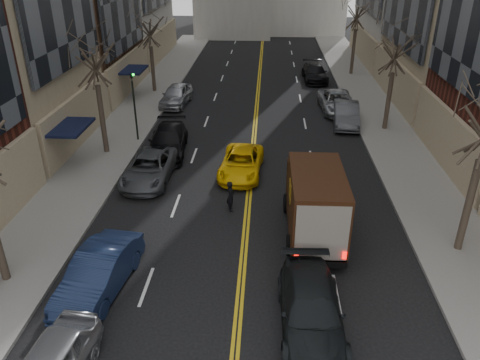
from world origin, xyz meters
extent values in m
cube|color=slate|center=(-9.00, 27.00, 0.07)|extent=(4.00, 66.00, 0.15)
cube|color=slate|center=(9.00, 27.00, 0.07)|extent=(4.00, 66.00, 0.15)
cube|color=black|center=(-10.00, 18.00, 2.40)|extent=(2.00, 3.00, 0.15)
cube|color=black|center=(-10.90, 18.00, 1.35)|extent=(0.20, 3.00, 2.50)
cube|color=black|center=(-10.00, 31.00, 2.40)|extent=(2.00, 3.00, 0.15)
cube|color=black|center=(-10.90, 31.00, 1.35)|extent=(0.20, 3.00, 2.50)
cylinder|color=#382D23|center=(-8.80, 20.00, 2.17)|extent=(0.30, 0.30, 4.05)
cylinder|color=#382D23|center=(-8.80, 33.00, 1.99)|extent=(0.30, 0.30, 3.69)
cylinder|color=#382D23|center=(8.80, 11.00, 2.13)|extent=(0.30, 0.30, 3.96)
cylinder|color=#382D23|center=(8.80, 25.00, 2.04)|extent=(0.30, 0.30, 3.78)
cylinder|color=#382D23|center=(8.80, 40.00, 2.22)|extent=(0.30, 0.30, 4.14)
cylinder|color=black|center=(-7.40, 22.00, 2.05)|extent=(0.12, 0.12, 3.80)
imported|color=black|center=(-7.40, 22.00, 4.40)|extent=(0.15, 0.18, 0.90)
sphere|color=#0CE526|center=(-7.25, 21.90, 4.35)|extent=(0.14, 0.14, 0.14)
cube|color=black|center=(2.91, 11.91, 0.50)|extent=(2.05, 5.79, 0.27)
cube|color=black|center=(2.89, 14.03, 1.40)|extent=(2.13, 1.56, 1.89)
cube|color=black|center=(2.92, 11.41, 1.80)|extent=(2.21, 4.44, 2.70)
cube|color=black|center=(2.95, 9.14, 0.50)|extent=(2.07, 0.19, 0.27)
cube|color=red|center=(2.05, 9.11, 0.90)|extent=(0.16, 0.06, 0.32)
cube|color=red|center=(3.85, 9.13, 0.90)|extent=(0.16, 0.06, 0.32)
cube|color=gold|center=(1.82, 11.45, 2.34)|extent=(0.05, 0.81, 0.81)
cube|color=gold|center=(4.02, 11.47, 2.34)|extent=(0.05, 0.81, 0.81)
cylinder|color=black|center=(1.83, 13.79, 0.43)|extent=(0.26, 0.87, 0.86)
cylinder|color=black|center=(3.95, 13.81, 0.43)|extent=(0.26, 0.87, 0.86)
cylinder|color=black|center=(1.87, 10.37, 0.43)|extent=(0.26, 0.87, 0.86)
cylinder|color=black|center=(3.99, 10.39, 0.43)|extent=(0.26, 0.87, 0.86)
imported|color=black|center=(2.40, 6.31, 0.73)|extent=(2.18, 5.09, 1.46)
cube|color=black|center=(2.40, 7.04, 1.32)|extent=(0.13, 0.04, 0.09)
cube|color=blue|center=(2.40, 7.01, 1.32)|extent=(0.10, 0.01, 0.06)
imported|color=yellow|center=(-0.53, 17.70, 0.65)|extent=(2.47, 4.82, 1.30)
imported|color=black|center=(-0.80, 13.72, 0.76)|extent=(0.49, 0.63, 1.52)
imported|color=#111B37|center=(-5.10, 7.74, 0.78)|extent=(2.25, 4.88, 1.55)
imported|color=#494C50|center=(-5.36, 16.66, 0.69)|extent=(2.40, 5.04, 1.39)
imported|color=black|center=(-5.10, 20.30, 0.76)|extent=(2.54, 5.41, 1.53)
imported|color=#A5A8AD|center=(-6.30, 29.69, 0.79)|extent=(2.29, 4.80, 1.58)
imported|color=#43464A|center=(6.30, 25.93, 0.77)|extent=(2.01, 4.77, 1.53)
imported|color=#AAAEB2|center=(6.07, 28.87, 0.74)|extent=(2.74, 5.44, 1.48)
imported|color=black|center=(5.10, 37.62, 0.74)|extent=(2.27, 5.17, 1.48)
camera|label=1|loc=(0.78, -5.43, 11.37)|focal=35.00mm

